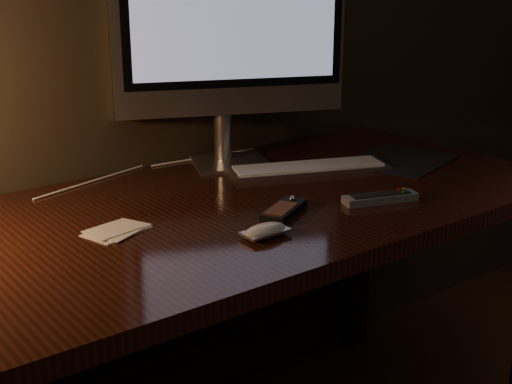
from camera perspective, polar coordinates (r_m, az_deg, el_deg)
desk at (r=1.68m, az=-3.53°, el=-4.51°), size 1.60×0.75×0.75m
monitor at (r=1.82m, az=-2.06°, el=13.42°), size 0.56×0.26×0.62m
keyboard at (r=1.83m, az=4.24°, el=1.95°), size 0.43×0.26×0.02m
mousepad at (r=1.96m, az=11.50°, el=2.52°), size 0.33×0.29×0.00m
mouse at (r=1.39m, az=0.75°, el=-3.24°), size 0.09×0.05×0.02m
media_remote at (r=1.51m, az=2.27°, el=-1.42°), size 0.15×0.11×0.03m
tv_remote at (r=1.61m, az=9.91°, el=-0.46°), size 0.18×0.10×0.02m
papers at (r=1.44m, az=-11.11°, el=-3.03°), size 0.14×0.11×0.01m
cable at (r=1.84m, az=-8.19°, el=1.78°), size 0.66×0.06×0.01m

